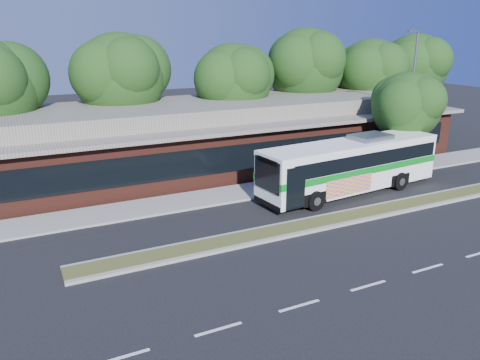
{
  "coord_description": "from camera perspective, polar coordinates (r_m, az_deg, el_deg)",
  "views": [
    {
      "loc": [
        -13.94,
        -16.56,
        8.83
      ],
      "look_at": [
        -4.3,
        3.03,
        2.0
      ],
      "focal_mm": 35.0,
      "sensor_mm": 36.0,
      "label": 1
    }
  ],
  "objects": [
    {
      "name": "median_strip",
      "position": [
        23.78,
        12.0,
        -4.63
      ],
      "size": [
        26.0,
        1.1,
        0.15
      ],
      "primitive_type": "cube",
      "color": "#434D21",
      "rests_on": "ground"
    },
    {
      "name": "plaza_building",
      "position": [
        33.35,
        -0.94,
        5.78
      ],
      "size": [
        33.2,
        11.2,
        4.45
      ],
      "color": "#4F2218",
      "rests_on": "ground"
    },
    {
      "name": "ground",
      "position": [
        23.38,
        12.89,
        -5.28
      ],
      "size": [
        120.0,
        120.0,
        0.0
      ],
      "primitive_type": "plane",
      "color": "black",
      "rests_on": "ground"
    },
    {
      "name": "tree_bg_d",
      "position": [
        39.71,
        8.41,
        13.71
      ],
      "size": [
        6.91,
        6.2,
        9.37
      ],
      "color": "black",
      "rests_on": "ground"
    },
    {
      "name": "tree_bg_f",
      "position": [
        47.53,
        20.73,
        12.95
      ],
      "size": [
        6.69,
        6.0,
        8.92
      ],
      "color": "black",
      "rests_on": "ground"
    },
    {
      "name": "sedan",
      "position": [
        27.65,
        -19.73,
        -0.61
      ],
      "size": [
        5.73,
        3.54,
        1.55
      ],
      "primitive_type": "imported",
      "rotation": [
        0.0,
        0.0,
        1.85
      ],
      "color": "#B5B8BD",
      "rests_on": "ground"
    },
    {
      "name": "tree_bg_b",
      "position": [
        33.63,
        -13.78,
        12.31
      ],
      "size": [
        6.69,
        6.0,
        9.0
      ],
      "color": "black",
      "rests_on": "ground"
    },
    {
      "name": "sidewalk_tree",
      "position": [
        33.13,
        19.93,
        8.66
      ],
      "size": [
        5.0,
        4.48,
        6.53
      ],
      "color": "black",
      "rests_on": "ground"
    },
    {
      "name": "lamp_post",
      "position": [
        32.81,
        20.1,
        9.46
      ],
      "size": [
        0.93,
        0.18,
        9.07
      ],
      "color": "slate",
      "rests_on": "ground"
    },
    {
      "name": "sidewalk",
      "position": [
        28.26,
        4.8,
        -0.77
      ],
      "size": [
        44.0,
        2.6,
        0.12
      ],
      "primitive_type": "cube",
      "color": "gray",
      "rests_on": "ground"
    },
    {
      "name": "transit_bus",
      "position": [
        27.52,
        13.42,
        2.14
      ],
      "size": [
        11.85,
        3.59,
        3.28
      ],
      "rotation": [
        0.0,
        0.0,
        0.09
      ],
      "color": "white",
      "rests_on": "ground"
    },
    {
      "name": "tree_bg_c",
      "position": [
        35.36,
        -0.38,
        12.12
      ],
      "size": [
        6.24,
        5.6,
        8.26
      ],
      "color": "black",
      "rests_on": "ground"
    },
    {
      "name": "tree_bg_e",
      "position": [
        42.65,
        15.96,
        12.57
      ],
      "size": [
        6.47,
        5.8,
        8.5
      ],
      "color": "black",
      "rests_on": "ground"
    }
  ]
}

